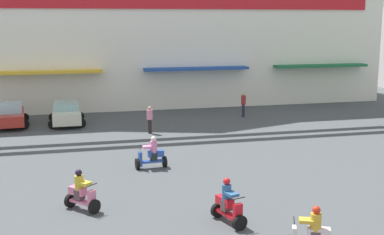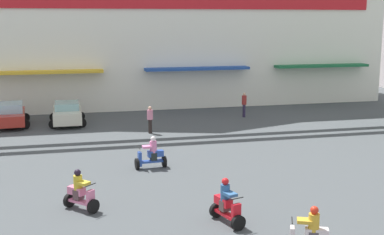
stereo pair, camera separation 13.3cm
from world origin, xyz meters
name	(u,v)px [view 1 (the left image)]	position (x,y,z in m)	size (l,w,h in m)	color
ground_plane	(164,178)	(0.00, 13.00, 0.00)	(128.00, 128.00, 0.00)	#464B4E
colonial_building	(113,1)	(0.00, 35.21, 8.38)	(43.50, 14.31, 19.15)	white
parked_car_0	(10,115)	(-7.69, 26.21, 0.76)	(2.52, 4.15, 1.53)	#A92A21
parked_car_1	(67,113)	(-4.13, 25.93, 0.77)	(2.40, 3.99, 1.50)	beige
scooter_rider_0	(81,194)	(-3.62, 9.93, 0.63)	(1.30, 1.31, 1.53)	black
scooter_rider_2	(312,234)	(2.89, 4.73, 0.62)	(1.45, 1.00, 1.50)	black
scooter_rider_4	(152,155)	(-0.28, 14.64, 0.62)	(1.49, 0.64, 1.52)	black
scooter_rider_5	(228,205)	(1.18, 7.51, 0.66)	(0.93, 1.55, 1.59)	black
pedestrian_0	(150,118)	(0.80, 22.00, 0.95)	(0.50, 0.50, 1.68)	black
pedestrian_2	(243,103)	(8.12, 25.67, 1.01)	(0.48, 0.48, 1.76)	#2B243F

